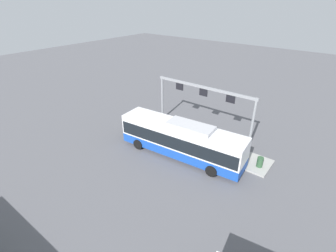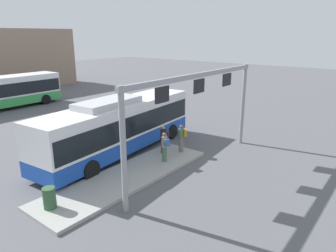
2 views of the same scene
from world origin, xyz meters
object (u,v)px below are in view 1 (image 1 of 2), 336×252
at_px(person_waiting_mid, 197,131).
at_px(trash_bin, 260,162).
at_px(person_boarding, 181,126).
at_px(bus_main, 181,138).
at_px(person_waiting_near, 184,131).

height_order(person_waiting_mid, trash_bin, person_waiting_mid).
height_order(person_boarding, trash_bin, person_boarding).
bearing_deg(person_boarding, bus_main, 0.91).
xyz_separation_m(person_boarding, trash_bin, (-8.51, 0.49, -0.44)).
distance_m(bus_main, person_waiting_mid, 3.34).
bearing_deg(person_boarding, person_waiting_mid, 61.20).
distance_m(person_boarding, person_waiting_near, 1.10).
bearing_deg(trash_bin, bus_main, 22.10).
xyz_separation_m(person_waiting_near, person_waiting_mid, (-0.99, -0.88, 0.00)).
distance_m(person_waiting_mid, trash_bin, 6.74).
distance_m(person_waiting_near, trash_bin, 7.70).
relative_size(bus_main, person_waiting_mid, 7.05).
height_order(person_waiting_near, person_waiting_mid, same).
bearing_deg(person_waiting_near, trash_bin, 67.39).
distance_m(person_boarding, person_waiting_mid, 1.82).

